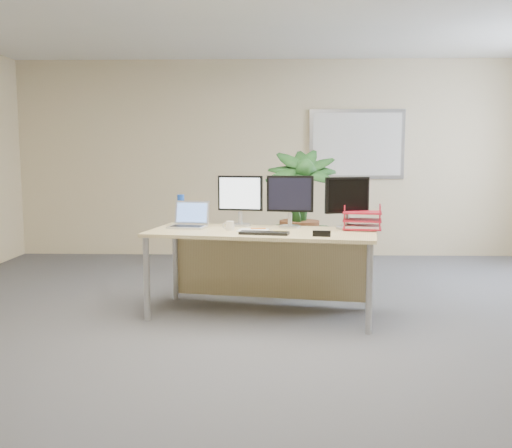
{
  "coord_description": "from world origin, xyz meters",
  "views": [
    {
      "loc": [
        0.04,
        -3.95,
        1.4
      ],
      "look_at": [
        -0.08,
        0.35,
        0.88
      ],
      "focal_mm": 40.0,
      "sensor_mm": 36.0,
      "label": 1
    }
  ],
  "objects_px": {
    "floor_plant": "(299,220)",
    "monitor_right": "(290,198)",
    "laptop": "(189,221)",
    "monitor_left": "(240,197)",
    "desk": "(264,247)"
  },
  "relations": [
    {
      "from": "floor_plant",
      "to": "monitor_right",
      "type": "height_order",
      "value": "floor_plant"
    },
    {
      "from": "desk",
      "to": "monitor_left",
      "type": "height_order",
      "value": "monitor_left"
    },
    {
      "from": "laptop",
      "to": "monitor_right",
      "type": "bearing_deg",
      "value": -0.43
    },
    {
      "from": "monitor_right",
      "to": "laptop",
      "type": "xyz_separation_m",
      "value": [
        -0.92,
        0.01,
        -0.21
      ]
    },
    {
      "from": "floor_plant",
      "to": "monitor_left",
      "type": "height_order",
      "value": "floor_plant"
    },
    {
      "from": "monitor_left",
      "to": "laptop",
      "type": "distance_m",
      "value": 0.52
    },
    {
      "from": "floor_plant",
      "to": "monitor_left",
      "type": "bearing_deg",
      "value": -142.19
    },
    {
      "from": "monitor_left",
      "to": "monitor_right",
      "type": "height_order",
      "value": "monitor_right"
    },
    {
      "from": "monitor_left",
      "to": "monitor_right",
      "type": "relative_size",
      "value": 0.99
    },
    {
      "from": "monitor_left",
      "to": "floor_plant",
      "type": "bearing_deg",
      "value": 37.81
    },
    {
      "from": "desk",
      "to": "monitor_left",
      "type": "xyz_separation_m",
      "value": [
        -0.23,
        0.24,
        0.42
      ]
    },
    {
      "from": "floor_plant",
      "to": "laptop",
      "type": "xyz_separation_m",
      "value": [
        -1.03,
        -0.56,
        0.06
      ]
    },
    {
      "from": "monitor_right",
      "to": "laptop",
      "type": "distance_m",
      "value": 0.94
    },
    {
      "from": "desk",
      "to": "floor_plant",
      "type": "xyz_separation_m",
      "value": [
        0.34,
        0.68,
        0.16
      ]
    },
    {
      "from": "floor_plant",
      "to": "monitor_right",
      "type": "bearing_deg",
      "value": -101.29
    }
  ]
}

